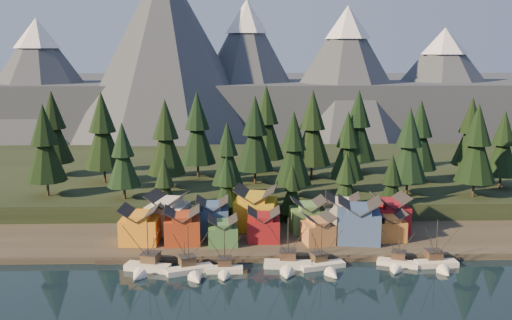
{
  "coord_description": "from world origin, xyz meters",
  "views": [
    {
      "loc": [
        -8.12,
        -103.52,
        45.49
      ],
      "look_at": [
        -4.64,
        30.0,
        20.04
      ],
      "focal_mm": 40.0,
      "sensor_mm": 36.0,
      "label": 1
    }
  ],
  "objects_px": {
    "boat_0": "(145,261)",
    "boat_3": "(288,259)",
    "boat_2": "(224,264)",
    "house_back_1": "(212,215)",
    "house_back_0": "(168,212)",
    "boat_1": "(191,265)",
    "house_front_0": "(140,224)",
    "boat_4": "(325,261)",
    "boat_5": "(397,258)",
    "boat_6": "(439,258)",
    "house_front_1": "(182,225)"
  },
  "relations": [
    {
      "from": "boat_5",
      "to": "house_back_0",
      "type": "relative_size",
      "value": 0.92
    },
    {
      "from": "boat_1",
      "to": "boat_4",
      "type": "height_order",
      "value": "boat_1"
    },
    {
      "from": "house_back_0",
      "to": "house_back_1",
      "type": "bearing_deg",
      "value": 11.97
    },
    {
      "from": "boat_4",
      "to": "house_back_1",
      "type": "height_order",
      "value": "house_back_1"
    },
    {
      "from": "boat_6",
      "to": "house_front_0",
      "type": "distance_m",
      "value": 67.3
    },
    {
      "from": "boat_4",
      "to": "house_back_1",
      "type": "xyz_separation_m",
      "value": [
        -24.69,
        21.17,
        4.21
      ]
    },
    {
      "from": "boat_1",
      "to": "house_back_0",
      "type": "relative_size",
      "value": 1.02
    },
    {
      "from": "boat_4",
      "to": "boat_6",
      "type": "xyz_separation_m",
      "value": [
        24.49,
        0.47,
        0.32
      ]
    },
    {
      "from": "boat_4",
      "to": "boat_5",
      "type": "relative_size",
      "value": 1.06
    },
    {
      "from": "boat_4",
      "to": "house_front_0",
      "type": "distance_m",
      "value": 43.87
    },
    {
      "from": "boat_4",
      "to": "boat_5",
      "type": "bearing_deg",
      "value": -12.9
    },
    {
      "from": "boat_2",
      "to": "house_front_1",
      "type": "distance_m",
      "value": 18.82
    },
    {
      "from": "house_back_0",
      "to": "boat_1",
      "type": "bearing_deg",
      "value": -58.46
    },
    {
      "from": "boat_0",
      "to": "house_front_0",
      "type": "bearing_deg",
      "value": 118.02
    },
    {
      "from": "boat_2",
      "to": "boat_3",
      "type": "relative_size",
      "value": 0.84
    },
    {
      "from": "boat_3",
      "to": "house_back_1",
      "type": "bearing_deg",
      "value": 135.19
    },
    {
      "from": "boat_2",
      "to": "house_back_1",
      "type": "height_order",
      "value": "house_back_1"
    },
    {
      "from": "house_back_0",
      "to": "house_front_1",
      "type": "bearing_deg",
      "value": -47.4
    },
    {
      "from": "boat_2",
      "to": "boat_6",
      "type": "xyz_separation_m",
      "value": [
        45.65,
        2.0,
        0.18
      ]
    },
    {
      "from": "boat_3",
      "to": "house_back_0",
      "type": "bearing_deg",
      "value": 148.87
    },
    {
      "from": "boat_2",
      "to": "house_front_0",
      "type": "xyz_separation_m",
      "value": [
        -20.1,
        15.85,
        4.0
      ]
    },
    {
      "from": "boat_3",
      "to": "boat_0",
      "type": "bearing_deg",
      "value": -172.68
    },
    {
      "from": "boat_0",
      "to": "boat_4",
      "type": "xyz_separation_m",
      "value": [
        37.8,
        0.2,
        -0.49
      ]
    },
    {
      "from": "boat_0",
      "to": "boat_3",
      "type": "distance_m",
      "value": 29.99
    },
    {
      "from": "boat_0",
      "to": "boat_4",
      "type": "relative_size",
      "value": 1.12
    },
    {
      "from": "boat_2",
      "to": "house_back_1",
      "type": "xyz_separation_m",
      "value": [
        -3.54,
        22.7,
        4.07
      ]
    },
    {
      "from": "boat_1",
      "to": "house_front_0",
      "type": "distance_m",
      "value": 21.16
    },
    {
      "from": "boat_0",
      "to": "boat_5",
      "type": "bearing_deg",
      "value": 16.13
    },
    {
      "from": "house_front_0",
      "to": "house_back_0",
      "type": "distance_m",
      "value": 9.17
    },
    {
      "from": "boat_6",
      "to": "house_front_1",
      "type": "height_order",
      "value": "boat_6"
    },
    {
      "from": "boat_1",
      "to": "boat_6",
      "type": "xyz_separation_m",
      "value": [
        52.59,
        2.25,
        0.12
      ]
    },
    {
      "from": "house_front_1",
      "to": "house_back_0",
      "type": "xyz_separation_m",
      "value": [
        -4.24,
        7.69,
        0.88
      ]
    },
    {
      "from": "boat_0",
      "to": "house_front_1",
      "type": "bearing_deg",
      "value": 79.93
    },
    {
      "from": "boat_5",
      "to": "boat_6",
      "type": "xyz_separation_m",
      "value": [
        8.65,
        -0.73,
        0.3
      ]
    },
    {
      "from": "boat_0",
      "to": "boat_3",
      "type": "relative_size",
      "value": 1.01
    },
    {
      "from": "house_back_1",
      "to": "house_back_0",
      "type": "bearing_deg",
      "value": 177.22
    },
    {
      "from": "boat_6",
      "to": "boat_5",
      "type": "bearing_deg",
      "value": 171.33
    },
    {
      "from": "boat_5",
      "to": "house_back_0",
      "type": "bearing_deg",
      "value": 179.64
    },
    {
      "from": "boat_4",
      "to": "house_front_1",
      "type": "bearing_deg",
      "value": 138.99
    },
    {
      "from": "boat_1",
      "to": "house_front_0",
      "type": "height_order",
      "value": "house_front_0"
    },
    {
      "from": "boat_3",
      "to": "house_front_0",
      "type": "height_order",
      "value": "boat_3"
    },
    {
      "from": "boat_5",
      "to": "house_front_0",
      "type": "distance_m",
      "value": 58.73
    },
    {
      "from": "house_back_1",
      "to": "boat_2",
      "type": "bearing_deg",
      "value": -82.2
    },
    {
      "from": "boat_0",
      "to": "boat_2",
      "type": "bearing_deg",
      "value": 10.08
    },
    {
      "from": "house_back_0",
      "to": "boat_5",
      "type": "bearing_deg",
      "value": -7.84
    },
    {
      "from": "house_front_1",
      "to": "boat_0",
      "type": "bearing_deg",
      "value": -118.86
    },
    {
      "from": "house_front_1",
      "to": "boat_5",
      "type": "bearing_deg",
      "value": -19.13
    },
    {
      "from": "boat_5",
      "to": "house_back_0",
      "type": "distance_m",
      "value": 55.51
    },
    {
      "from": "boat_3",
      "to": "house_back_1",
      "type": "distance_m",
      "value": 26.94
    },
    {
      "from": "boat_3",
      "to": "house_front_1",
      "type": "xyz_separation_m",
      "value": [
        -23.53,
        13.29,
        3.63
      ]
    }
  ]
}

